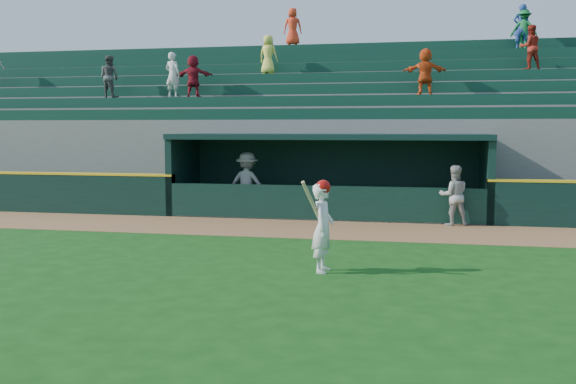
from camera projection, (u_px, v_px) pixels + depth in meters
name	position (u px, v px, depth m)	size (l,w,h in m)	color
ground	(271.00, 269.00, 11.97)	(120.00, 120.00, 0.00)	#124110
warning_track	(313.00, 229.00, 16.75)	(40.00, 3.00, 0.01)	brown
dugout_player_front	(454.00, 196.00, 17.32)	(0.79, 0.62, 1.63)	#A4A49F
dugout_player_inside	(247.00, 183.00, 19.55)	(1.23, 0.71, 1.90)	#A3A39E
dugout	(330.00, 170.00, 19.64)	(9.40, 2.80, 2.46)	#63635E
stands	(346.00, 135.00, 23.99)	(34.50, 6.25, 7.47)	slate
batter_at_plate	(323.00, 226.00, 11.70)	(0.55, 0.75, 1.71)	white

